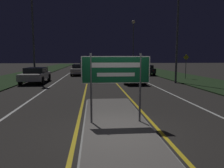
% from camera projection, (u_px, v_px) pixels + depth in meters
% --- Properties ---
extents(ground_plane, '(160.00, 160.00, 0.00)m').
position_uv_depth(ground_plane, '(118.00, 132.00, 6.79)').
color(ground_plane, '#282623').
extents(median_island, '(2.25, 8.65, 0.10)m').
position_uv_depth(median_island, '(116.00, 123.00, 7.56)').
color(median_island, '#999993').
rests_on(median_island, ground_plane).
extents(verge_left, '(5.00, 100.00, 0.08)m').
position_uv_depth(verge_left, '(19.00, 77.00, 25.74)').
color(verge_left, '#1E3319').
rests_on(verge_left, ground_plane).
extents(verge_right, '(5.00, 100.00, 0.08)m').
position_uv_depth(verge_right, '(175.00, 76.00, 27.38)').
color(verge_right, '#1E3319').
rests_on(verge_right, ground_plane).
extents(centre_line_yellow_left, '(0.12, 70.00, 0.01)m').
position_uv_depth(centre_line_yellow_left, '(89.00, 73.00, 31.40)').
color(centre_line_yellow_left, gold).
rests_on(centre_line_yellow_left, ground_plane).
extents(centre_line_yellow_right, '(0.12, 70.00, 0.01)m').
position_uv_depth(centre_line_yellow_right, '(107.00, 73.00, 31.62)').
color(centre_line_yellow_right, gold).
rests_on(centre_line_yellow_right, ground_plane).
extents(lane_line_white_left, '(0.12, 70.00, 0.01)m').
position_uv_depth(lane_line_white_left, '(69.00, 74.00, 31.15)').
color(lane_line_white_left, silver).
rests_on(lane_line_white_left, ground_plane).
extents(lane_line_white_right, '(0.12, 70.00, 0.01)m').
position_uv_depth(lane_line_white_right, '(127.00, 73.00, 31.87)').
color(lane_line_white_right, silver).
rests_on(lane_line_white_right, ground_plane).
extents(edge_line_white_left, '(0.10, 70.00, 0.01)m').
position_uv_depth(edge_line_white_left, '(47.00, 74.00, 30.89)').
color(edge_line_white_left, silver).
rests_on(edge_line_white_left, ground_plane).
extents(edge_line_white_right, '(0.10, 70.00, 0.01)m').
position_uv_depth(edge_line_white_right, '(147.00, 73.00, 32.13)').
color(edge_line_white_right, silver).
rests_on(edge_line_white_right, ground_plane).
extents(highway_sign, '(2.33, 0.07, 2.36)m').
position_uv_depth(highway_sign, '(116.00, 73.00, 7.35)').
color(highway_sign, '#56565B').
rests_on(highway_sign, median_island).
extents(streetlight_left_near, '(0.62, 0.62, 10.14)m').
position_uv_depth(streetlight_left_near, '(32.00, 7.00, 20.41)').
color(streetlight_left_near, '#56565B').
rests_on(streetlight_left_near, ground_plane).
extents(streetlight_right_near, '(0.46, 0.46, 10.39)m').
position_uv_depth(streetlight_right_near, '(178.00, 12.00, 18.96)').
color(streetlight_right_near, '#56565B').
rests_on(streetlight_right_near, ground_plane).
extents(streetlight_right_far, '(0.61, 0.61, 9.01)m').
position_uv_depth(streetlight_right_far, '(133.00, 35.00, 39.89)').
color(streetlight_right_far, '#56565B').
rests_on(streetlight_right_far, ground_plane).
extents(car_receding_0, '(1.88, 4.64, 1.43)m').
position_uv_depth(car_receding_0, '(132.00, 75.00, 19.67)').
color(car_receding_0, '#B7B7BC').
rests_on(car_receding_0, ground_plane).
extents(car_receding_1, '(1.96, 4.25, 1.32)m').
position_uv_depth(car_receding_1, '(145.00, 70.00, 28.66)').
color(car_receding_1, black).
rests_on(car_receding_1, ground_plane).
extents(car_approaching_0, '(2.03, 4.59, 1.38)m').
position_uv_depth(car_approaching_0, '(36.00, 75.00, 19.78)').
color(car_approaching_0, silver).
rests_on(car_approaching_0, ground_plane).
extents(car_approaching_1, '(1.94, 4.43, 1.39)m').
position_uv_depth(car_approaching_1, '(79.00, 69.00, 28.26)').
color(car_approaching_1, silver).
rests_on(car_approaching_1, ground_plane).
extents(car_approaching_2, '(1.85, 4.19, 1.40)m').
position_uv_depth(car_approaching_2, '(84.00, 65.00, 42.75)').
color(car_approaching_2, silver).
rests_on(car_approaching_2, ground_plane).
extents(warning_sign, '(0.60, 0.06, 2.54)m').
position_uv_depth(warning_sign, '(186.00, 64.00, 22.91)').
color(warning_sign, '#56565B').
rests_on(warning_sign, verge_right).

